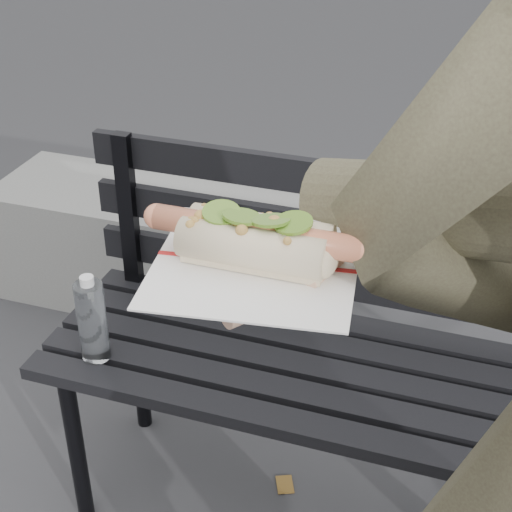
{
  "coord_description": "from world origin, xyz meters",
  "views": [
    {
      "loc": [
        0.09,
        -0.55,
        1.58
      ],
      "look_at": [
        -0.1,
        0.04,
        1.2
      ],
      "focal_mm": 55.0,
      "sensor_mm": 36.0,
      "label": 1
    }
  ],
  "objects": [
    {
      "name": "held_hotdog",
      "position": [
        0.09,
        0.1,
        1.23
      ],
      "size": [
        0.63,
        0.3,
        0.2
      ],
      "color": "#433B2C"
    },
    {
      "name": "concrete_block",
      "position": [
        -0.91,
        1.54,
        0.2
      ],
      "size": [
        1.2,
        0.4,
        0.4
      ],
      "primitive_type": "cube",
      "color": "slate",
      "rests_on": "ground"
    },
    {
      "name": "park_bench",
      "position": [
        -0.09,
        0.83,
        0.52
      ],
      "size": [
        1.5,
        0.44,
        0.88
      ],
      "color": "black",
      "rests_on": "ground"
    }
  ]
}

